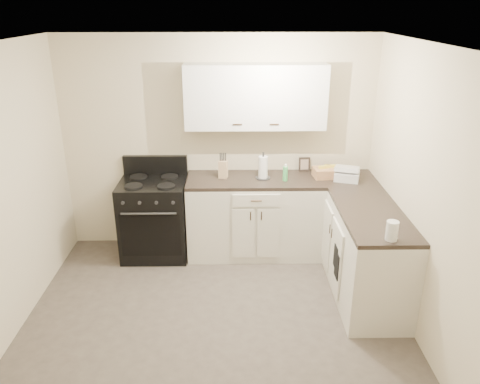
{
  "coord_description": "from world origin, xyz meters",
  "views": [
    {
      "loc": [
        0.18,
        -3.48,
        2.79
      ],
      "look_at": [
        0.24,
        0.85,
        1.04
      ],
      "focal_mm": 35.0,
      "sensor_mm": 36.0,
      "label": 1
    }
  ],
  "objects_px": {
    "stove": "(155,218)",
    "knife_block": "(223,169)",
    "wicker_basket": "(328,173)",
    "countertop_grill": "(347,176)",
    "paper_towel": "(263,167)"
  },
  "relations": [
    {
      "from": "stove",
      "to": "paper_towel",
      "type": "bearing_deg",
      "value": 1.52
    },
    {
      "from": "knife_block",
      "to": "wicker_basket",
      "type": "height_order",
      "value": "knife_block"
    },
    {
      "from": "stove",
      "to": "knife_block",
      "type": "bearing_deg",
      "value": 3.99
    },
    {
      "from": "paper_towel",
      "to": "countertop_grill",
      "type": "xyz_separation_m",
      "value": [
        0.94,
        -0.06,
        -0.08
      ]
    },
    {
      "from": "paper_towel",
      "to": "countertop_grill",
      "type": "bearing_deg",
      "value": -3.68
    },
    {
      "from": "stove",
      "to": "paper_towel",
      "type": "distance_m",
      "value": 1.4
    },
    {
      "from": "paper_towel",
      "to": "wicker_basket",
      "type": "height_order",
      "value": "paper_towel"
    },
    {
      "from": "wicker_basket",
      "to": "countertop_grill",
      "type": "xyz_separation_m",
      "value": [
        0.2,
        -0.09,
        -0.0
      ]
    },
    {
      "from": "stove",
      "to": "knife_block",
      "type": "distance_m",
      "value": 0.99
    },
    {
      "from": "stove",
      "to": "countertop_grill",
      "type": "xyz_separation_m",
      "value": [
        2.2,
        -0.03,
        0.53
      ]
    },
    {
      "from": "wicker_basket",
      "to": "paper_towel",
      "type": "bearing_deg",
      "value": -177.79
    },
    {
      "from": "wicker_basket",
      "to": "countertop_grill",
      "type": "relative_size",
      "value": 1.21
    },
    {
      "from": "knife_block",
      "to": "countertop_grill",
      "type": "distance_m",
      "value": 1.4
    },
    {
      "from": "stove",
      "to": "paper_towel",
      "type": "height_order",
      "value": "paper_towel"
    },
    {
      "from": "paper_towel",
      "to": "countertop_grill",
      "type": "height_order",
      "value": "paper_towel"
    }
  ]
}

